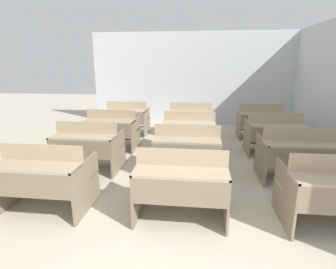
{
  "coord_description": "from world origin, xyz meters",
  "views": [
    {
      "loc": [
        0.23,
        -1.43,
        1.87
      ],
      "look_at": [
        -0.25,
        2.71,
        0.75
      ],
      "focal_mm": 28.0,
      "sensor_mm": 36.0,
      "label": 1
    }
  ],
  "objects_px": {
    "bench_front_left": "(45,177)",
    "bench_front_right": "(335,191)",
    "bench_back_center": "(190,119)",
    "bench_second_right": "(296,154)",
    "bench_third_right": "(274,133)",
    "bench_front_center": "(181,183)",
    "bench_back_right": "(260,121)",
    "bench_third_center": "(189,131)",
    "bench_back_left": "(127,118)",
    "bench_second_center": "(187,150)",
    "bench_third_left": "(112,129)",
    "bench_second_left": "(88,146)"
  },
  "relations": [
    {
      "from": "bench_front_left",
      "to": "bench_back_center",
      "type": "bearing_deg",
      "value": 66.02
    },
    {
      "from": "bench_third_center",
      "to": "bench_back_center",
      "type": "xyz_separation_m",
      "value": [
        -0.01,
        1.32,
        0.0
      ]
    },
    {
      "from": "bench_front_left",
      "to": "bench_second_right",
      "type": "height_order",
      "value": "same"
    },
    {
      "from": "bench_back_center",
      "to": "bench_second_right",
      "type": "bearing_deg",
      "value": -55.57
    },
    {
      "from": "bench_back_left",
      "to": "bench_third_right",
      "type": "bearing_deg",
      "value": -20.22
    },
    {
      "from": "bench_front_left",
      "to": "bench_third_right",
      "type": "bearing_deg",
      "value": 36.69
    },
    {
      "from": "bench_second_center",
      "to": "bench_third_left",
      "type": "xyz_separation_m",
      "value": [
        -1.76,
        1.3,
        0.0
      ]
    },
    {
      "from": "bench_back_left",
      "to": "bench_back_right",
      "type": "height_order",
      "value": "same"
    },
    {
      "from": "bench_third_left",
      "to": "bench_back_center",
      "type": "relative_size",
      "value": 1.0
    },
    {
      "from": "bench_second_left",
      "to": "bench_front_center",
      "type": "bearing_deg",
      "value": -36.88
    },
    {
      "from": "bench_back_left",
      "to": "bench_front_left",
      "type": "bearing_deg",
      "value": -90.34
    },
    {
      "from": "bench_front_left",
      "to": "bench_front_right",
      "type": "distance_m",
      "value": 3.56
    },
    {
      "from": "bench_back_right",
      "to": "bench_third_center",
      "type": "bearing_deg",
      "value": -143.64
    },
    {
      "from": "bench_back_right",
      "to": "bench_front_center",
      "type": "bearing_deg",
      "value": -114.46
    },
    {
      "from": "bench_front_left",
      "to": "bench_third_center",
      "type": "bearing_deg",
      "value": 56.08
    },
    {
      "from": "bench_front_left",
      "to": "bench_back_left",
      "type": "xyz_separation_m",
      "value": [
        0.02,
        3.97,
        0.0
      ]
    },
    {
      "from": "bench_third_left",
      "to": "bench_front_center",
      "type": "bearing_deg",
      "value": -56.22
    },
    {
      "from": "bench_second_right",
      "to": "bench_back_left",
      "type": "distance_m",
      "value": 4.42
    },
    {
      "from": "bench_third_left",
      "to": "bench_back_center",
      "type": "distance_m",
      "value": 2.18
    },
    {
      "from": "bench_front_left",
      "to": "bench_third_right",
      "type": "xyz_separation_m",
      "value": [
        3.57,
        2.66,
        0.0
      ]
    },
    {
      "from": "bench_front_center",
      "to": "bench_third_left",
      "type": "height_order",
      "value": "same"
    },
    {
      "from": "bench_front_left",
      "to": "bench_back_center",
      "type": "relative_size",
      "value": 1.0
    },
    {
      "from": "bench_front_right",
      "to": "bench_third_center",
      "type": "distance_m",
      "value": 3.17
    },
    {
      "from": "bench_second_right",
      "to": "bench_back_center",
      "type": "bearing_deg",
      "value": 124.43
    },
    {
      "from": "bench_front_center",
      "to": "bench_back_left",
      "type": "bearing_deg",
      "value": 113.98
    },
    {
      "from": "bench_front_left",
      "to": "bench_third_left",
      "type": "bearing_deg",
      "value": 89.41
    },
    {
      "from": "bench_second_center",
      "to": "bench_third_left",
      "type": "height_order",
      "value": "same"
    },
    {
      "from": "bench_third_right",
      "to": "bench_back_right",
      "type": "distance_m",
      "value": 1.3
    },
    {
      "from": "bench_front_right",
      "to": "bench_back_left",
      "type": "relative_size",
      "value": 1.0
    },
    {
      "from": "bench_second_right",
      "to": "bench_third_center",
      "type": "distance_m",
      "value": 2.22
    },
    {
      "from": "bench_front_left",
      "to": "bench_back_right",
      "type": "distance_m",
      "value": 5.34
    },
    {
      "from": "bench_back_center",
      "to": "bench_back_right",
      "type": "relative_size",
      "value": 1.0
    },
    {
      "from": "bench_second_right",
      "to": "bench_back_right",
      "type": "relative_size",
      "value": 1.0
    },
    {
      "from": "bench_third_left",
      "to": "bench_back_center",
      "type": "bearing_deg",
      "value": 37.3
    },
    {
      "from": "bench_back_left",
      "to": "bench_back_right",
      "type": "bearing_deg",
      "value": -0.04
    },
    {
      "from": "bench_front_center",
      "to": "bench_back_right",
      "type": "distance_m",
      "value": 4.33
    },
    {
      "from": "bench_front_left",
      "to": "bench_front_center",
      "type": "xyz_separation_m",
      "value": [
        1.78,
        0.02,
        0.0
      ]
    },
    {
      "from": "bench_front_left",
      "to": "bench_front_right",
      "type": "height_order",
      "value": "same"
    },
    {
      "from": "bench_second_left",
      "to": "bench_second_center",
      "type": "height_order",
      "value": "same"
    },
    {
      "from": "bench_back_left",
      "to": "bench_back_center",
      "type": "bearing_deg",
      "value": -0.13
    },
    {
      "from": "bench_front_center",
      "to": "bench_third_right",
      "type": "bearing_deg",
      "value": 55.82
    },
    {
      "from": "bench_third_left",
      "to": "bench_back_left",
      "type": "relative_size",
      "value": 1.0
    },
    {
      "from": "bench_third_right",
      "to": "bench_front_center",
      "type": "bearing_deg",
      "value": -124.18
    },
    {
      "from": "bench_second_center",
      "to": "bench_back_left",
      "type": "height_order",
      "value": "same"
    },
    {
      "from": "bench_third_right",
      "to": "bench_back_left",
      "type": "xyz_separation_m",
      "value": [
        -3.55,
        1.31,
        0.0
      ]
    },
    {
      "from": "bench_second_left",
      "to": "bench_second_right",
      "type": "distance_m",
      "value": 3.56
    },
    {
      "from": "bench_third_left",
      "to": "bench_front_left",
      "type": "bearing_deg",
      "value": -90.59
    },
    {
      "from": "bench_back_center",
      "to": "bench_third_right",
      "type": "bearing_deg",
      "value": -35.78
    },
    {
      "from": "bench_second_center",
      "to": "bench_back_center",
      "type": "distance_m",
      "value": 2.62
    },
    {
      "from": "bench_third_right",
      "to": "bench_back_left",
      "type": "relative_size",
      "value": 1.0
    }
  ]
}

